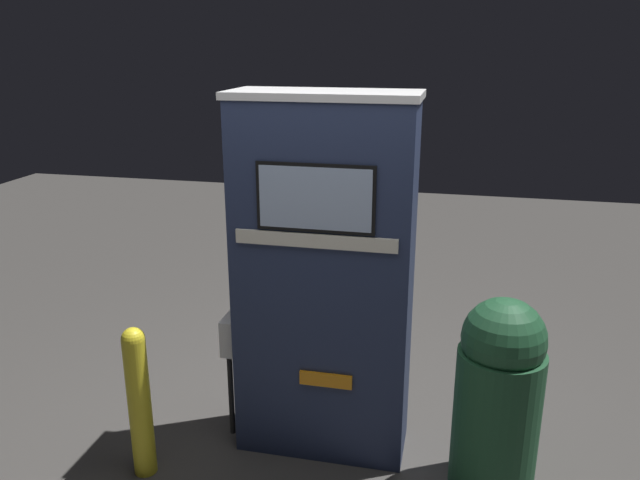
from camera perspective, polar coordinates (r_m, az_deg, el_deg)
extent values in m
plane|color=#423F3D|center=(3.89, -0.37, -19.54)|extent=(14.00, 14.00, 0.00)
cube|color=#232D4C|center=(3.78, 0.36, -11.57)|extent=(0.98, 0.43, 1.00)
cube|color=#232D4C|center=(3.40, 0.40, 3.83)|extent=(0.98, 0.43, 1.07)
cube|color=silver|center=(3.31, 0.42, 13.17)|extent=(1.01, 0.46, 0.04)
cube|color=black|center=(3.18, -0.45, 3.84)|extent=(0.62, 0.01, 0.36)
cube|color=#9EB2D1|center=(3.17, -0.48, 3.81)|extent=(0.59, 0.01, 0.32)
cube|color=silver|center=(3.24, -0.45, -0.08)|extent=(0.87, 0.02, 0.07)
cube|color=orange|center=(3.56, 0.53, -12.68)|extent=(0.30, 0.02, 0.08)
cube|color=silver|center=(3.76, -8.03, -8.53)|extent=(0.09, 0.19, 0.22)
cylinder|color=black|center=(3.88, -8.13, -13.85)|extent=(0.03, 0.03, 0.52)
cylinder|color=yellow|center=(3.71, -16.14, -14.48)|extent=(0.13, 0.13, 0.84)
sphere|color=yellow|center=(3.51, -16.73, -8.67)|extent=(0.13, 0.13, 0.13)
cylinder|color=#1E4C2D|center=(3.62, 15.77, -15.56)|extent=(0.46, 0.46, 0.81)
sphere|color=#1E4C2D|center=(3.38, 16.45, -8.68)|extent=(0.44, 0.44, 0.44)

